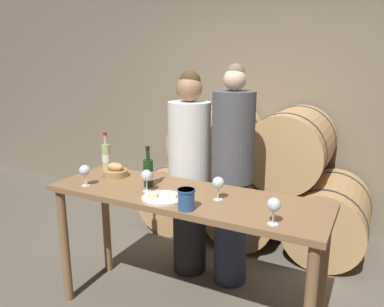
{
  "coord_description": "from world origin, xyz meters",
  "views": [
    {
      "loc": [
        1.12,
        -2.07,
        1.8
      ],
      "look_at": [
        0.0,
        0.12,
        1.19
      ],
      "focal_mm": 35.0,
      "sensor_mm": 36.0,
      "label": 1
    }
  ],
  "objects_px": {
    "bread_basket": "(115,171)",
    "wine_bottle_red": "(148,173)",
    "wine_glass_right": "(274,205)",
    "cheese_plate": "(163,198)",
    "wine_glass_center": "(218,183)",
    "tasting_table": "(184,213)",
    "wine_glass_left": "(146,176)",
    "blue_crock": "(186,198)",
    "person_left": "(189,174)",
    "person_right": "(232,177)",
    "wine_bottle_white": "(106,155)",
    "wine_glass_far_left": "(85,171)"
  },
  "relations": [
    {
      "from": "person_right",
      "to": "wine_bottle_red",
      "type": "xyz_separation_m",
      "value": [
        -0.42,
        -0.55,
        0.13
      ]
    },
    {
      "from": "person_left",
      "to": "bread_basket",
      "type": "relative_size",
      "value": 9.35
    },
    {
      "from": "wine_glass_far_left",
      "to": "wine_glass_right",
      "type": "relative_size",
      "value": 1.0
    },
    {
      "from": "tasting_table",
      "to": "wine_bottle_red",
      "type": "distance_m",
      "value": 0.38
    },
    {
      "from": "person_left",
      "to": "wine_bottle_red",
      "type": "relative_size",
      "value": 5.97
    },
    {
      "from": "cheese_plate",
      "to": "wine_glass_center",
      "type": "xyz_separation_m",
      "value": [
        0.32,
        0.15,
        0.1
      ]
    },
    {
      "from": "person_left",
      "to": "cheese_plate",
      "type": "xyz_separation_m",
      "value": [
        0.18,
        -0.73,
        0.06
      ]
    },
    {
      "from": "blue_crock",
      "to": "wine_glass_center",
      "type": "distance_m",
      "value": 0.26
    },
    {
      "from": "wine_bottle_red",
      "to": "blue_crock",
      "type": "distance_m",
      "value": 0.51
    },
    {
      "from": "wine_bottle_red",
      "to": "wine_glass_center",
      "type": "relative_size",
      "value": 1.9
    },
    {
      "from": "wine_glass_far_left",
      "to": "wine_glass_right",
      "type": "xyz_separation_m",
      "value": [
        1.36,
        -0.03,
        0.0
      ]
    },
    {
      "from": "person_right",
      "to": "wine_bottle_red",
      "type": "bearing_deg",
      "value": -127.01
    },
    {
      "from": "wine_glass_center",
      "to": "tasting_table",
      "type": "bearing_deg",
      "value": 179.34
    },
    {
      "from": "person_left",
      "to": "wine_glass_right",
      "type": "bearing_deg",
      "value": -40.4
    },
    {
      "from": "wine_bottle_red",
      "to": "wine_glass_center",
      "type": "xyz_separation_m",
      "value": [
        0.54,
        -0.03,
        0.01
      ]
    },
    {
      "from": "tasting_table",
      "to": "wine_glass_far_left",
      "type": "bearing_deg",
      "value": -165.86
    },
    {
      "from": "bread_basket",
      "to": "wine_glass_right",
      "type": "bearing_deg",
      "value": -12.96
    },
    {
      "from": "blue_crock",
      "to": "bread_basket",
      "type": "relative_size",
      "value": 0.69
    },
    {
      "from": "tasting_table",
      "to": "wine_glass_far_left",
      "type": "xyz_separation_m",
      "value": [
        -0.7,
        -0.18,
        0.25
      ]
    },
    {
      "from": "tasting_table",
      "to": "wine_glass_center",
      "type": "bearing_deg",
      "value": -0.66
    },
    {
      "from": "wine_bottle_white",
      "to": "person_right",
      "type": "bearing_deg",
      "value": 17.72
    },
    {
      "from": "wine_bottle_red",
      "to": "wine_glass_left",
      "type": "distance_m",
      "value": 0.11
    },
    {
      "from": "tasting_table",
      "to": "wine_bottle_white",
      "type": "height_order",
      "value": "wine_bottle_white"
    },
    {
      "from": "wine_glass_far_left",
      "to": "wine_glass_left",
      "type": "distance_m",
      "value": 0.46
    },
    {
      "from": "tasting_table",
      "to": "wine_glass_center",
      "type": "distance_m",
      "value": 0.35
    },
    {
      "from": "blue_crock",
      "to": "wine_glass_right",
      "type": "distance_m",
      "value": 0.52
    },
    {
      "from": "person_right",
      "to": "bread_basket",
      "type": "relative_size",
      "value": 9.64
    },
    {
      "from": "person_left",
      "to": "wine_glass_right",
      "type": "distance_m",
      "value": 1.22
    },
    {
      "from": "person_right",
      "to": "blue_crock",
      "type": "bearing_deg",
      "value": -88.56
    },
    {
      "from": "bread_basket",
      "to": "wine_bottle_red",
      "type": "bearing_deg",
      "value": -11.88
    },
    {
      "from": "bread_basket",
      "to": "person_right",
      "type": "bearing_deg",
      "value": 31.94
    },
    {
      "from": "wine_bottle_red",
      "to": "cheese_plate",
      "type": "xyz_separation_m",
      "value": [
        0.22,
        -0.17,
        -0.09
      ]
    },
    {
      "from": "wine_bottle_red",
      "to": "wine_glass_center",
      "type": "bearing_deg",
      "value": -2.74
    },
    {
      "from": "person_left",
      "to": "person_right",
      "type": "height_order",
      "value": "person_right"
    },
    {
      "from": "person_left",
      "to": "wine_glass_right",
      "type": "height_order",
      "value": "person_left"
    },
    {
      "from": "person_right",
      "to": "wine_glass_left",
      "type": "height_order",
      "value": "person_right"
    },
    {
      "from": "cheese_plate",
      "to": "wine_glass_far_left",
      "type": "distance_m",
      "value": 0.63
    },
    {
      "from": "bread_basket",
      "to": "wine_glass_left",
      "type": "height_order",
      "value": "wine_glass_left"
    },
    {
      "from": "cheese_plate",
      "to": "wine_glass_left",
      "type": "relative_size",
      "value": 1.77
    },
    {
      "from": "tasting_table",
      "to": "wine_glass_right",
      "type": "height_order",
      "value": "wine_glass_right"
    },
    {
      "from": "wine_bottle_white",
      "to": "cheese_plate",
      "type": "xyz_separation_m",
      "value": [
        0.79,
        -0.41,
        -0.09
      ]
    },
    {
      "from": "bread_basket",
      "to": "tasting_table",
      "type": "bearing_deg",
      "value": -8.53
    },
    {
      "from": "bread_basket",
      "to": "wine_glass_left",
      "type": "relative_size",
      "value": 1.21
    },
    {
      "from": "tasting_table",
      "to": "blue_crock",
      "type": "relative_size",
      "value": 14.92
    },
    {
      "from": "tasting_table",
      "to": "person_right",
      "type": "height_order",
      "value": "person_right"
    },
    {
      "from": "cheese_plate",
      "to": "wine_glass_right",
      "type": "bearing_deg",
      "value": -4.2
    },
    {
      "from": "wine_glass_left",
      "to": "wine_glass_center",
      "type": "bearing_deg",
      "value": 8.57
    },
    {
      "from": "wine_bottle_red",
      "to": "wine_glass_left",
      "type": "relative_size",
      "value": 1.9
    },
    {
      "from": "wine_bottle_white",
      "to": "blue_crock",
      "type": "bearing_deg",
      "value": -26.04
    },
    {
      "from": "person_right",
      "to": "blue_crock",
      "type": "height_order",
      "value": "person_right"
    }
  ]
}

